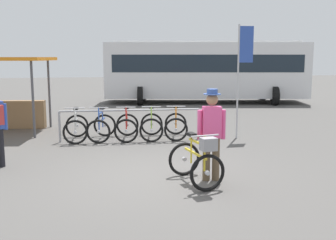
{
  "coord_description": "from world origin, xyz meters",
  "views": [
    {
      "loc": [
        -1.13,
        -7.56,
        2.3
      ],
      "look_at": [
        0.3,
        0.6,
        1.0
      ],
      "focal_mm": 43.0,
      "sensor_mm": 36.0,
      "label": 1
    }
  ],
  "objects_px": {
    "racked_bike_blue": "(102,127)",
    "featured_bicycle": "(197,161)",
    "bus_distant": "(206,68)",
    "racked_bike_red": "(127,126)",
    "person_with_featured_bike": "(212,131)",
    "banner_flag": "(243,60)",
    "racked_bike_white": "(76,128)",
    "racked_bike_orange": "(176,125)",
    "racked_bike_lime": "(152,126)",
    "market_stall": "(2,86)"
  },
  "relations": [
    {
      "from": "racked_bike_white",
      "to": "bus_distant",
      "type": "distance_m",
      "value": 10.69
    },
    {
      "from": "racked_bike_blue",
      "to": "racked_bike_lime",
      "type": "distance_m",
      "value": 1.4
    },
    {
      "from": "racked_bike_red",
      "to": "featured_bicycle",
      "type": "relative_size",
      "value": 0.93
    },
    {
      "from": "racked_bike_orange",
      "to": "market_stall",
      "type": "distance_m",
      "value": 5.64
    },
    {
      "from": "racked_bike_white",
      "to": "banner_flag",
      "type": "xyz_separation_m",
      "value": [
        4.65,
        -0.41,
        1.86
      ]
    },
    {
      "from": "racked_bike_red",
      "to": "racked_bike_lime",
      "type": "height_order",
      "value": "same"
    },
    {
      "from": "person_with_featured_bike",
      "to": "bus_distant",
      "type": "bearing_deg",
      "value": 75.33
    },
    {
      "from": "racked_bike_white",
      "to": "racked_bike_lime",
      "type": "bearing_deg",
      "value": -2.08
    },
    {
      "from": "featured_bicycle",
      "to": "banner_flag",
      "type": "xyz_separation_m",
      "value": [
        2.28,
        3.95,
        1.78
      ]
    },
    {
      "from": "racked_bike_orange",
      "to": "bus_distant",
      "type": "bearing_deg",
      "value": 69.72
    },
    {
      "from": "market_stall",
      "to": "racked_bike_lime",
      "type": "bearing_deg",
      "value": -25.46
    },
    {
      "from": "racked_bike_blue",
      "to": "racked_bike_red",
      "type": "relative_size",
      "value": 1.06
    },
    {
      "from": "racked_bike_blue",
      "to": "featured_bicycle",
      "type": "relative_size",
      "value": 0.99
    },
    {
      "from": "racked_bike_blue",
      "to": "racked_bike_lime",
      "type": "bearing_deg",
      "value": -2.08
    },
    {
      "from": "racked_bike_white",
      "to": "racked_bike_red",
      "type": "height_order",
      "value": "same"
    },
    {
      "from": "racked_bike_blue",
      "to": "market_stall",
      "type": "distance_m",
      "value": 3.79
    },
    {
      "from": "bus_distant",
      "to": "racked_bike_red",
      "type": "bearing_deg",
      "value": -117.99
    },
    {
      "from": "racked_bike_red",
      "to": "racked_bike_blue",
      "type": "bearing_deg",
      "value": 177.91
    },
    {
      "from": "racked_bike_orange",
      "to": "featured_bicycle",
      "type": "relative_size",
      "value": 0.97
    },
    {
      "from": "racked_bike_red",
      "to": "market_stall",
      "type": "bearing_deg",
      "value": 150.81
    },
    {
      "from": "racked_bike_white",
      "to": "person_with_featured_bike",
      "type": "height_order",
      "value": "person_with_featured_bike"
    },
    {
      "from": "racked_bike_white",
      "to": "banner_flag",
      "type": "distance_m",
      "value": 5.02
    },
    {
      "from": "racked_bike_white",
      "to": "banner_flag",
      "type": "height_order",
      "value": "banner_flag"
    },
    {
      "from": "racked_bike_white",
      "to": "featured_bicycle",
      "type": "height_order",
      "value": "same"
    },
    {
      "from": "racked_bike_orange",
      "to": "person_with_featured_bike",
      "type": "relative_size",
      "value": 0.69
    },
    {
      "from": "racked_bike_lime",
      "to": "featured_bicycle",
      "type": "bearing_deg",
      "value": -86.45
    },
    {
      "from": "racked_bike_orange",
      "to": "featured_bicycle",
      "type": "distance_m",
      "value": 4.28
    },
    {
      "from": "racked_bike_white",
      "to": "market_stall",
      "type": "distance_m",
      "value": 3.25
    },
    {
      "from": "racked_bike_white",
      "to": "market_stall",
      "type": "bearing_deg",
      "value": 138.86
    },
    {
      "from": "racked_bike_white",
      "to": "racked_bike_red",
      "type": "xyz_separation_m",
      "value": [
        1.4,
        -0.05,
        0.0
      ]
    },
    {
      "from": "market_stall",
      "to": "racked_bike_orange",
      "type": "bearing_deg",
      "value": -22.58
    },
    {
      "from": "featured_bicycle",
      "to": "banner_flag",
      "type": "height_order",
      "value": "banner_flag"
    },
    {
      "from": "racked_bike_orange",
      "to": "banner_flag",
      "type": "distance_m",
      "value": 2.64
    },
    {
      "from": "person_with_featured_bike",
      "to": "bus_distant",
      "type": "xyz_separation_m",
      "value": [
        3.37,
        12.86,
        0.79
      ]
    },
    {
      "from": "racked_bike_white",
      "to": "racked_bike_orange",
      "type": "bearing_deg",
      "value": -2.08
    },
    {
      "from": "racked_bike_white",
      "to": "racked_bike_orange",
      "type": "height_order",
      "value": "same"
    },
    {
      "from": "racked_bike_lime",
      "to": "racked_bike_blue",
      "type": "bearing_deg",
      "value": 177.92
    },
    {
      "from": "racked_bike_blue",
      "to": "person_with_featured_bike",
      "type": "height_order",
      "value": "person_with_featured_bike"
    },
    {
      "from": "racked_bike_red",
      "to": "person_with_featured_bike",
      "type": "relative_size",
      "value": 0.67
    },
    {
      "from": "bus_distant",
      "to": "market_stall",
      "type": "xyz_separation_m",
      "value": [
        -8.37,
        -6.67,
        -0.35
      ]
    },
    {
      "from": "racked_bike_orange",
      "to": "racked_bike_red",
      "type": "bearing_deg",
      "value": 177.92
    },
    {
      "from": "racked_bike_red",
      "to": "market_stall",
      "type": "relative_size",
      "value": 0.34
    },
    {
      "from": "racked_bike_orange",
      "to": "market_stall",
      "type": "xyz_separation_m",
      "value": [
        -5.12,
        2.13,
        1.03
      ]
    },
    {
      "from": "racked_bike_lime",
      "to": "banner_flag",
      "type": "relative_size",
      "value": 0.37
    },
    {
      "from": "banner_flag",
      "to": "racked_bike_white",
      "type": "bearing_deg",
      "value": 174.94
    },
    {
      "from": "racked_bike_white",
      "to": "racked_bike_orange",
      "type": "relative_size",
      "value": 0.93
    },
    {
      "from": "racked_bike_blue",
      "to": "racked_bike_orange",
      "type": "relative_size",
      "value": 1.02
    },
    {
      "from": "racked_bike_blue",
      "to": "banner_flag",
      "type": "height_order",
      "value": "banner_flag"
    },
    {
      "from": "racked_bike_red",
      "to": "person_with_featured_bike",
      "type": "xyz_separation_m",
      "value": [
        1.28,
        -4.11,
        0.58
      ]
    },
    {
      "from": "banner_flag",
      "to": "racked_bike_blue",
      "type": "bearing_deg",
      "value": 174.41
    }
  ]
}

